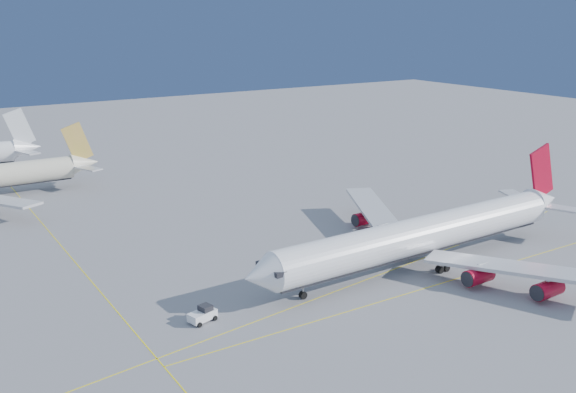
% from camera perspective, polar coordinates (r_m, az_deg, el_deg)
% --- Properties ---
extents(ground, '(500.00, 500.00, 0.00)m').
position_cam_1_polar(ground, '(114.83, 5.23, -6.32)').
color(ground, slate).
rests_on(ground, ground).
extents(taxiway_lines, '(118.86, 140.00, 0.02)m').
position_cam_1_polar(taxiway_lines, '(112.14, -2.79, -6.83)').
color(taxiway_lines, yellow).
rests_on(taxiway_lines, ground).
extents(airliner_virgin, '(74.92, 67.41, 18.51)m').
position_cam_1_polar(airliner_virgin, '(117.13, 12.29, -3.27)').
color(airliner_virgin, white).
rests_on(airliner_virgin, ground).
extents(pushback_tug, '(4.54, 3.38, 2.34)m').
position_cam_1_polar(pushback_tug, '(95.95, -7.57, -10.33)').
color(pushback_tug, white).
rests_on(pushback_tug, ground).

